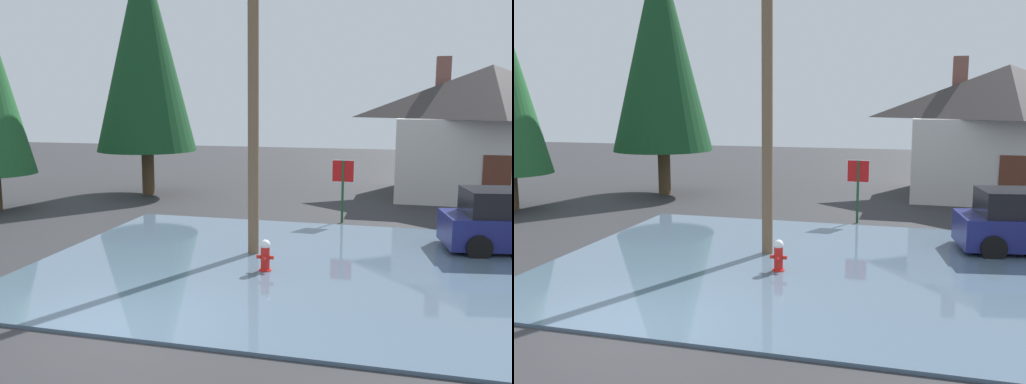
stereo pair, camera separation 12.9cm
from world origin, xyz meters
TOP-DOWN VIEW (x-y plane):
  - ground_plane at (0.00, 0.00)m, footprint 80.00×80.00m
  - flood_puddle at (1.85, 4.38)m, footprint 11.31×9.59m
  - fire_hydrant at (1.79, 3.79)m, footprint 0.40×0.34m
  - utility_pole at (1.13, 5.20)m, footprint 1.60×0.28m
  - stop_sign_far at (2.93, 9.74)m, footprint 0.73×0.08m
  - house at (8.19, 16.32)m, footprint 7.94×5.71m
  - pine_tree_mid_left at (-5.79, 13.52)m, footprint 4.20×4.20m

SIDE VIEW (x-z plane):
  - ground_plane at x=0.00m, z-range -0.10..0.00m
  - flood_puddle at x=1.85m, z-range 0.00..0.07m
  - fire_hydrant at x=1.79m, z-range -0.01..0.79m
  - stop_sign_far at x=2.93m, z-range 0.44..2.52m
  - house at x=8.19m, z-range -0.11..5.76m
  - utility_pole at x=1.13m, z-range 0.17..7.83m
  - pine_tree_mid_left at x=-5.79m, z-range 0.93..11.42m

